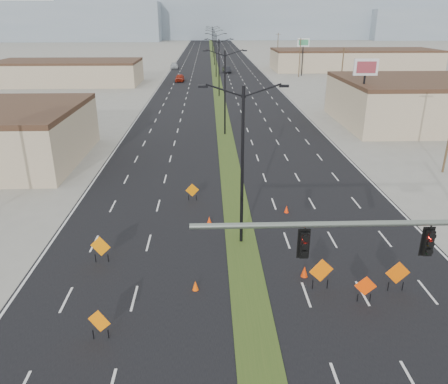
{
  "coord_description": "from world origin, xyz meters",
  "views": [
    {
      "loc": [
        -2.01,
        -13.12,
        13.6
      ],
      "look_at": [
        -1.09,
        12.73,
        3.2
      ],
      "focal_mm": 35.0,
      "sensor_mm": 36.0,
      "label": 1
    }
  ],
  "objects_px": {
    "car_left": "(180,78)",
    "construction_sign_5": "(398,274)",
    "car_mid": "(227,70)",
    "pole_sign_east_far": "(303,45)",
    "cone_3": "(209,220)",
    "cone_1": "(304,271)",
    "streetlight_0": "(242,162)",
    "pole_sign_east_near": "(365,73)",
    "streetlight_4": "(214,46)",
    "construction_sign_3": "(365,287)",
    "cone_0": "(195,286)",
    "streetlight_2": "(219,66)",
    "streetlight_1": "(225,90)",
    "streetlight_6": "(212,38)",
    "car_far": "(174,66)",
    "cone_2": "(286,209)",
    "construction_sign_4": "(321,271)",
    "construction_sign_2": "(192,191)",
    "streetlight_5": "(213,41)",
    "construction_sign_1": "(101,247)",
    "streetlight_3": "(216,54)",
    "construction_sign_0": "(99,322)"
  },
  "relations": [
    {
      "from": "streetlight_6",
      "to": "construction_sign_1",
      "type": "height_order",
      "value": "streetlight_6"
    },
    {
      "from": "streetlight_5",
      "to": "car_left",
      "type": "height_order",
      "value": "streetlight_5"
    },
    {
      "from": "car_left",
      "to": "construction_sign_5",
      "type": "xyz_separation_m",
      "value": [
        16.21,
        -81.91,
        0.24
      ]
    },
    {
      "from": "cone_0",
      "to": "streetlight_1",
      "type": "bearing_deg",
      "value": 85.14
    },
    {
      "from": "construction_sign_1",
      "to": "cone_0",
      "type": "xyz_separation_m",
      "value": [
        5.64,
        -3.08,
        -0.72
      ]
    },
    {
      "from": "construction_sign_2",
      "to": "streetlight_5",
      "type": "bearing_deg",
      "value": 79.59
    },
    {
      "from": "cone_3",
      "to": "cone_1",
      "type": "bearing_deg",
      "value": -52.74
    },
    {
      "from": "streetlight_1",
      "to": "cone_0",
      "type": "relative_size",
      "value": 17.61
    },
    {
      "from": "cone_3",
      "to": "car_far",
      "type": "bearing_deg",
      "value": 95.39
    },
    {
      "from": "streetlight_4",
      "to": "construction_sign_2",
      "type": "xyz_separation_m",
      "value": [
        -3.38,
        -105.03,
        -4.59
      ]
    },
    {
      "from": "streetlight_0",
      "to": "construction_sign_0",
      "type": "xyz_separation_m",
      "value": [
        -7.03,
        -9.0,
        -4.51
      ]
    },
    {
      "from": "construction_sign_3",
      "to": "cone_0",
      "type": "distance_m",
      "value": 8.78
    },
    {
      "from": "car_far",
      "to": "construction_sign_4",
      "type": "height_order",
      "value": "construction_sign_4"
    },
    {
      "from": "streetlight_0",
      "to": "pole_sign_east_near",
      "type": "xyz_separation_m",
      "value": [
        17.05,
        28.61,
        1.85
      ]
    },
    {
      "from": "streetlight_5",
      "to": "construction_sign_1",
      "type": "xyz_separation_m",
      "value": [
        -8.47,
        -142.27,
        -4.41
      ]
    },
    {
      "from": "streetlight_5",
      "to": "pole_sign_east_near",
      "type": "distance_m",
      "value": 112.7
    },
    {
      "from": "car_far",
      "to": "cone_1",
      "type": "distance_m",
      "value": 107.9
    },
    {
      "from": "car_mid",
      "to": "car_far",
      "type": "distance_m",
      "value": 17.56
    },
    {
      "from": "construction_sign_3",
      "to": "cone_0",
      "type": "bearing_deg",
      "value": 176.87
    },
    {
      "from": "streetlight_3",
      "to": "construction_sign_5",
      "type": "distance_m",
      "value": 90.24
    },
    {
      "from": "streetlight_6",
      "to": "construction_sign_2",
      "type": "relative_size",
      "value": 7.06
    },
    {
      "from": "cone_2",
      "to": "streetlight_0",
      "type": "bearing_deg",
      "value": -130.29
    },
    {
      "from": "construction_sign_2",
      "to": "cone_1",
      "type": "distance_m",
      "value": 13.05
    },
    {
      "from": "cone_1",
      "to": "construction_sign_4",
      "type": "bearing_deg",
      "value": -63.92
    },
    {
      "from": "cone_0",
      "to": "cone_2",
      "type": "bearing_deg",
      "value": 56.07
    },
    {
      "from": "construction_sign_1",
      "to": "cone_2",
      "type": "distance_m",
      "value": 13.9
    },
    {
      "from": "streetlight_6",
      "to": "construction_sign_3",
      "type": "distance_m",
      "value": 174.83
    },
    {
      "from": "streetlight_4",
      "to": "pole_sign_east_far",
      "type": "bearing_deg",
      "value": -51.0
    },
    {
      "from": "streetlight_2",
      "to": "construction_sign_5",
      "type": "height_order",
      "value": "streetlight_2"
    },
    {
      "from": "streetlight_0",
      "to": "cone_1",
      "type": "distance_m",
      "value": 7.39
    },
    {
      "from": "car_left",
      "to": "construction_sign_3",
      "type": "bearing_deg",
      "value": -78.94
    },
    {
      "from": "streetlight_1",
      "to": "streetlight_6",
      "type": "xyz_separation_m",
      "value": [
        0.0,
        140.0,
        0.0
      ]
    },
    {
      "from": "cone_2",
      "to": "cone_3",
      "type": "distance_m",
      "value": 6.0
    },
    {
      "from": "streetlight_1",
      "to": "construction_sign_2",
      "type": "height_order",
      "value": "streetlight_1"
    },
    {
      "from": "streetlight_4",
      "to": "pole_sign_east_near",
      "type": "height_order",
      "value": "streetlight_4"
    },
    {
      "from": "pole_sign_east_far",
      "to": "construction_sign_2",
      "type": "bearing_deg",
      "value": -92.52
    },
    {
      "from": "construction_sign_3",
      "to": "pole_sign_east_far",
      "type": "xyz_separation_m",
      "value": [
        15.43,
        92.42,
        6.28
      ]
    },
    {
      "from": "car_left",
      "to": "construction_sign_4",
      "type": "bearing_deg",
      "value": -80.15
    },
    {
      "from": "streetlight_4",
      "to": "car_far",
      "type": "relative_size",
      "value": 1.95
    },
    {
      "from": "construction_sign_0",
      "to": "cone_3",
      "type": "distance_m",
      "value": 12.75
    },
    {
      "from": "car_far",
      "to": "construction_sign_5",
      "type": "height_order",
      "value": "construction_sign_5"
    },
    {
      "from": "streetlight_2",
      "to": "streetlight_3",
      "type": "height_order",
      "value": "same"
    },
    {
      "from": "streetlight_2",
      "to": "cone_1",
      "type": "relative_size",
      "value": 15.15
    },
    {
      "from": "streetlight_1",
      "to": "construction_sign_5",
      "type": "xyz_separation_m",
      "value": [
        7.82,
        -33.8,
        -4.36
      ]
    },
    {
      "from": "streetlight_6",
      "to": "car_mid",
      "type": "distance_m",
      "value": 75.55
    },
    {
      "from": "streetlight_0",
      "to": "streetlight_6",
      "type": "xyz_separation_m",
      "value": [
        0.0,
        168.0,
        0.0
      ]
    },
    {
      "from": "streetlight_4",
      "to": "construction_sign_4",
      "type": "relative_size",
      "value": 5.46
    },
    {
      "from": "car_mid",
      "to": "cone_2",
      "type": "bearing_deg",
      "value": -96.62
    },
    {
      "from": "car_mid",
      "to": "pole_sign_east_far",
      "type": "xyz_separation_m",
      "value": [
        18.3,
        -6.91,
        6.37
      ]
    },
    {
      "from": "streetlight_2",
      "to": "car_left",
      "type": "bearing_deg",
      "value": 112.65
    }
  ]
}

